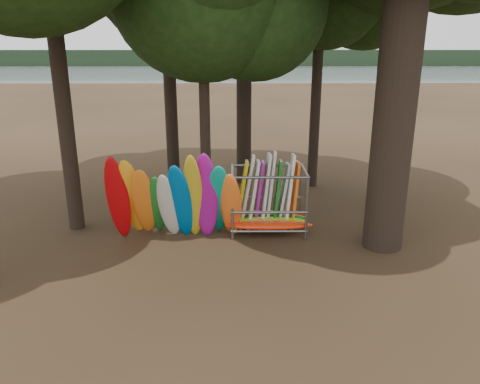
{
  "coord_description": "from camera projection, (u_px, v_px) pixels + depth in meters",
  "views": [
    {
      "loc": [
        -0.4,
        -13.06,
        6.11
      ],
      "look_at": [
        -0.29,
        1.5,
        1.4
      ],
      "focal_mm": 35.0,
      "sensor_mm": 36.0,
      "label": 1
    }
  ],
  "objects": [
    {
      "name": "far_shore",
      "position": [
        238.0,
        58.0,
        118.35
      ],
      "size": [
        160.0,
        4.0,
        4.0
      ],
      "primitive_type": "cube",
      "color": "black",
      "rests_on": "ground"
    },
    {
      "name": "ground",
      "position": [
        250.0,
        250.0,
        14.31
      ],
      "size": [
        120.0,
        120.0,
        0.0
      ],
      "primitive_type": "plane",
      "color": "#47331E",
      "rests_on": "ground"
    },
    {
      "name": "kayak_row",
      "position": [
        175.0,
        201.0,
        14.64
      ],
      "size": [
        4.26,
        1.97,
        3.13
      ],
      "color": "#B3070B",
      "rests_on": "ground"
    },
    {
      "name": "lake",
      "position": [
        239.0,
        83.0,
        71.39
      ],
      "size": [
        160.0,
        160.0,
        0.0
      ],
      "primitive_type": "plane",
      "color": "gray",
      "rests_on": "ground"
    },
    {
      "name": "storage_rack",
      "position": [
        268.0,
        203.0,
        15.49
      ],
      "size": [
        2.93,
        1.55,
        2.67
      ],
      "color": "slate",
      "rests_on": "ground"
    }
  ]
}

